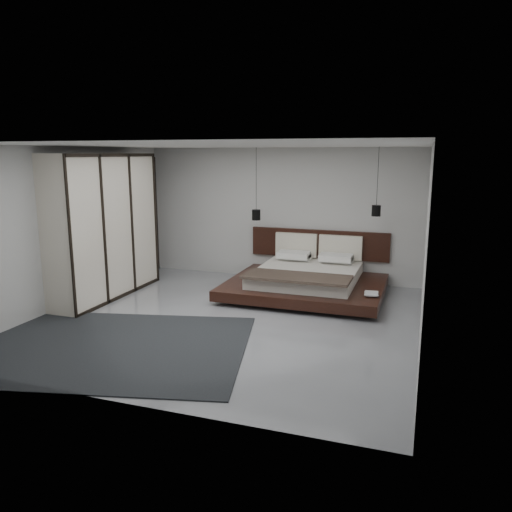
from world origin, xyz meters
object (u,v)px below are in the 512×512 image
(bed, at_px, (307,279))
(pendant_right, at_px, (376,210))
(lattice_screen, at_px, (146,216))
(wardrobe, at_px, (104,227))
(pendant_left, at_px, (256,215))
(rug, at_px, (104,346))

(bed, distance_m, pendant_right, 1.85)
(lattice_screen, height_order, wardrobe, wardrobe)
(pendant_left, xyz_separation_m, pendant_right, (2.40, 0.00, 0.17))
(bed, xyz_separation_m, wardrobe, (-3.58, -1.37, 1.04))
(pendant_left, bearing_deg, pendant_right, 0.00)
(bed, bearing_deg, pendant_right, 21.56)
(pendant_left, height_order, wardrobe, pendant_left)
(rug, bearing_deg, pendant_left, 77.86)
(rug, bearing_deg, lattice_screen, 112.86)
(pendant_left, relative_size, pendant_right, 1.14)
(bed, relative_size, wardrobe, 1.07)
(pendant_right, bearing_deg, pendant_left, 180.00)
(lattice_screen, relative_size, pendant_left, 1.77)
(lattice_screen, bearing_deg, bed, -8.14)
(bed, bearing_deg, pendant_left, 158.44)
(lattice_screen, distance_m, pendant_left, 2.63)
(bed, distance_m, rug, 4.17)
(bed, distance_m, wardrobe, 3.97)
(pendant_left, relative_size, wardrobe, 0.54)
(pendant_right, bearing_deg, rug, -128.82)
(pendant_left, distance_m, pendant_right, 2.41)
(pendant_left, relative_size, rug, 0.37)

